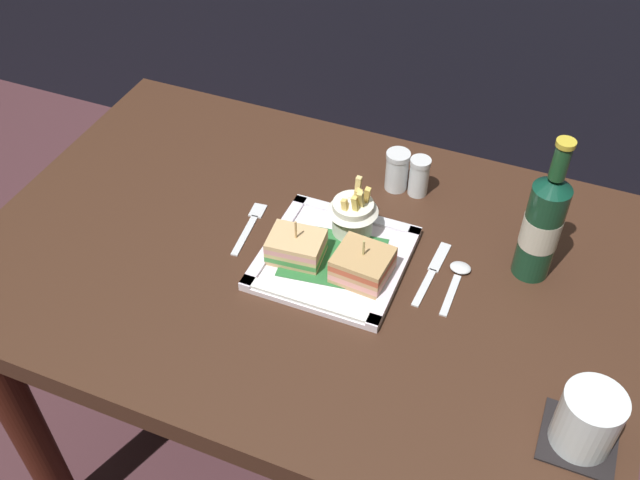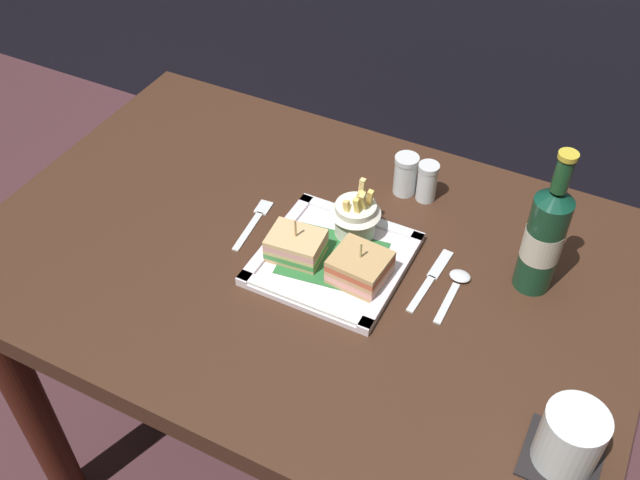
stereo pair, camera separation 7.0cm
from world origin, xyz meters
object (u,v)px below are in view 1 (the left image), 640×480
Objects in this scene: dining_table at (307,303)px; water_glass at (587,422)px; square_plate at (334,258)px; sandwich_half_left at (296,247)px; fries_cup at (353,211)px; spoon at (458,275)px; beer_bottle at (542,225)px; knife at (433,271)px; sandwich_half_right at (363,265)px; pepper_shaker at (419,179)px; fork at (250,226)px; salt_shaker at (397,173)px.

dining_table is 0.54m from water_glass.
sandwich_half_left reaches higher than square_plate.
fries_cup reaches higher than spoon.
square_plate is at bearing -95.14° from fries_cup.
beer_bottle is at bearing 18.90° from sandwich_half_left.
sandwich_half_left is 0.77× the size of spoon.
beer_bottle is 0.19m from knife.
beer_bottle reaches higher than spoon.
water_glass is at bearing -31.68° from fries_cup.
fries_cup is 0.38× the size of beer_bottle.
fries_cup is 0.20m from spoon.
sandwich_half_right is 0.93× the size of fries_cup.
knife is 0.20m from pepper_shaker.
spoon is at bearing -8.11° from fries_cup.
sandwich_half_left is at bearing -161.10° from beer_bottle.
sandwich_half_left is at bearing -124.45° from fries_cup.
dining_table is 0.25m from knife.
fork is (-0.12, 0.03, 0.13)m from dining_table.
knife is (-0.15, -0.06, -0.10)m from beer_bottle.
sandwich_half_right is 0.40m from water_glass.
sandwich_half_right is at bearing -10.95° from dining_table.
sandwich_half_right is at bearing -61.12° from fries_cup.
fries_cup is (0.06, 0.07, 0.18)m from dining_table.
dining_table is at bearing -110.84° from salt_shaker.
square_plate is 3.07× the size of pepper_shaker.
square_plate is at bearing 157.79° from sandwich_half_right.
salt_shaker is (0.20, 0.20, 0.03)m from fork.
beer_bottle is 1.89× the size of fork.
salt_shaker is at bearing 80.79° from square_plate.
fries_cup reaches higher than water_glass.
beer_bottle is at bearing 16.29° from dining_table.
spoon is (0.20, 0.04, -0.00)m from square_plate.
water_glass is 0.54m from pepper_shaker.
salt_shaker is (-0.39, 0.41, -0.01)m from water_glass.
fries_cup is at bearing 168.13° from knife.
fork is (-0.23, 0.05, -0.03)m from sandwich_half_right.
fork is at bearing 160.38° from water_glass.
sandwich_half_left is 0.23m from knife.
salt_shaker is (-0.02, 0.24, 0.00)m from sandwich_half_right.
sandwich_half_right is at bearing -84.88° from salt_shaker.
fork is at bearing 157.23° from sandwich_half_left.
sandwich_half_right is 0.23m from fork.
pepper_shaker is at bearing 152.24° from beer_bottle.
beer_bottle is 3.44× the size of pepper_shaker.
dining_table is 0.14m from square_plate.
dining_table is at bearing -127.48° from fries_cup.
square_plate is 0.23m from salt_shaker.
salt_shaker reaches higher than fork.
dining_table is 12.07× the size of sandwich_half_right.
beer_bottle is at bearing 18.26° from square_plate.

